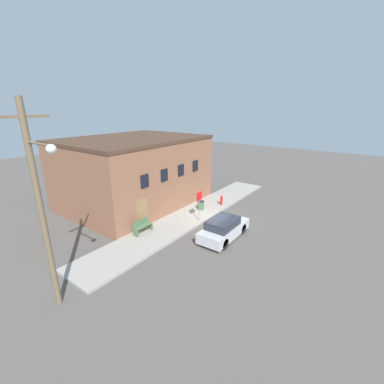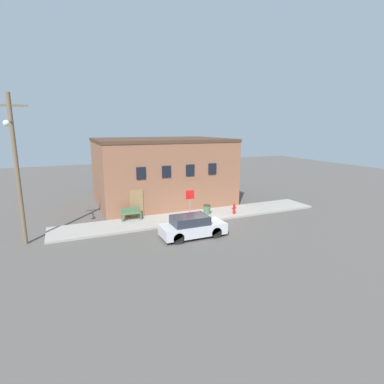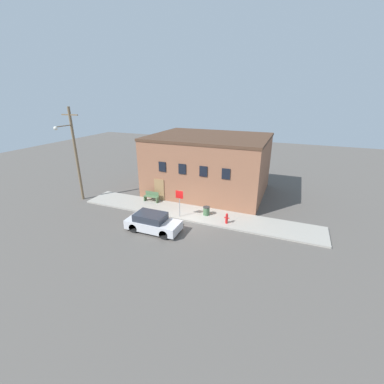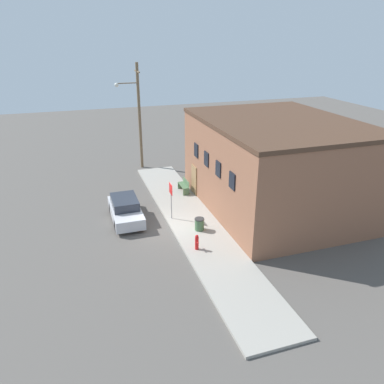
% 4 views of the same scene
% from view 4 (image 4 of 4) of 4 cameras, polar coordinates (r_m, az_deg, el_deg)
% --- Properties ---
extents(ground_plane, '(80.00, 80.00, 0.00)m').
position_cam_4_polar(ground_plane, '(22.26, -3.42, -5.42)').
color(ground_plane, '#56514C').
extents(sidewalk, '(20.57, 2.92, 0.14)m').
position_cam_4_polar(sidewalk, '(22.59, 0.18, -4.72)').
color(sidewalk, '#9E998E').
rests_on(sidewalk, ground).
extents(brick_building, '(11.31, 8.76, 5.77)m').
position_cam_4_polar(brick_building, '(24.37, 12.66, 4.03)').
color(brick_building, '#8E5B42').
rests_on(brick_building, ground).
extents(fire_hydrant, '(0.41, 0.19, 0.84)m').
position_cam_4_polar(fire_hydrant, '(19.65, 0.74, -7.63)').
color(fire_hydrant, red).
rests_on(fire_hydrant, sidewalk).
extents(stop_sign, '(0.64, 0.06, 2.26)m').
position_cam_4_polar(stop_sign, '(22.33, -3.22, -0.41)').
color(stop_sign, gray).
rests_on(stop_sign, sidewalk).
extents(bench, '(1.39, 0.44, 0.91)m').
position_cam_4_polar(bench, '(26.64, -1.21, 0.96)').
color(bench, '#4C6B47').
rests_on(bench, sidewalk).
extents(trash_bin, '(0.55, 0.55, 0.72)m').
position_cam_4_polar(trash_bin, '(21.51, 1.14, -4.92)').
color(trash_bin, '#426642').
rests_on(trash_bin, sidewalk).
extents(utility_pole, '(1.80, 1.94, 8.56)m').
position_cam_4_polar(utility_pole, '(31.29, -8.25, 11.79)').
color(utility_pole, brown).
rests_on(utility_pole, ground).
extents(parked_car, '(4.04, 1.70, 1.39)m').
position_cam_4_polar(parked_car, '(23.20, -10.11, -2.66)').
color(parked_car, black).
rests_on(parked_car, ground).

